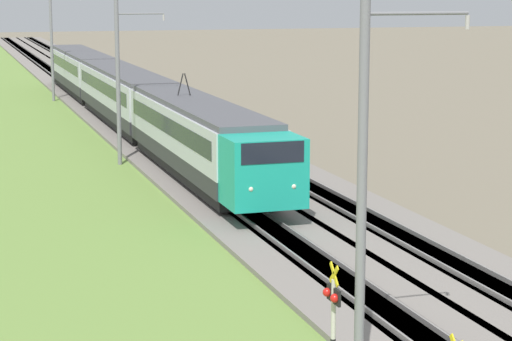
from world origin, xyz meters
The scene contains 10 objects.
ballast_main centered at (50.00, 0.00, 0.15)m, with size 240.00×4.40×0.30m.
ballast_adjacent centered at (50.00, -4.08, 0.15)m, with size 240.00×4.40×0.30m.
track_main centered at (50.00, 0.00, 0.16)m, with size 240.00×1.57×0.45m.
track_adjacent centered at (50.00, -4.08, 0.16)m, with size 240.00×1.57×0.45m.
grass_verge centered at (50.00, 6.18, 0.06)m, with size 240.00×12.76×0.12m.
passenger_train centered at (49.14, 0.00, 2.30)m, with size 60.56×3.00×4.93m.
crossing_signal_aux centered at (4.61, 3.27, 1.86)m, with size 0.70×0.23×3.07m.
catenary_mast_near centered at (4.37, 2.69, 4.83)m, with size 0.22×2.56×9.37m.
catenary_mast_mid centered at (35.03, 2.69, 4.46)m, with size 0.22×2.56×8.64m.
catenary_mast_far centered at (65.70, 2.69, 4.80)m, with size 0.22×2.56×9.32m.
Camera 1 is at (-14.95, 11.23, 8.99)m, focal length 70.00 mm.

